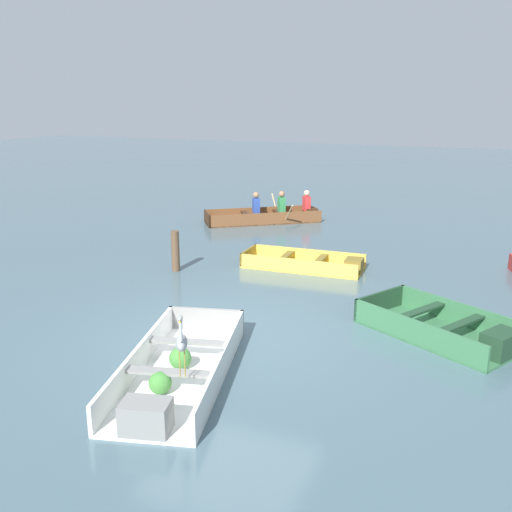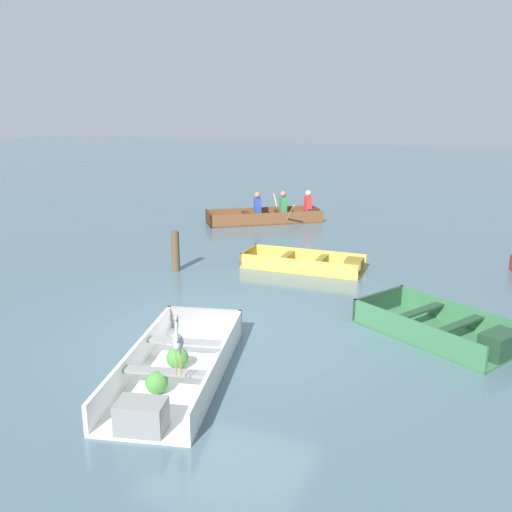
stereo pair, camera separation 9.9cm
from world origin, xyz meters
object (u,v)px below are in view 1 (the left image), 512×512
Objects in this scene: skiff_green_mid_moored at (446,329)px; heron_on_dinghy at (181,341)px; dinghy_white_foreground at (176,372)px; mooring_post at (175,251)px; rowboat_wooden_brown_with_crew at (270,215)px; skiff_yellow_near_moored at (308,264)px.

heron_on_dinghy reaches higher than skiff_green_mid_moored.
dinghy_white_foreground is 3.77× the size of mooring_post.
skiff_green_mid_moored is at bearing 52.44° from heron_on_dinghy.
dinghy_white_foreground is at bearing -136.26° from skiff_green_mid_moored.
rowboat_wooden_brown_with_crew is (-5.88, 7.01, 0.07)m from skiff_green_mid_moored.
heron_on_dinghy is (0.54, -6.17, 0.75)m from skiff_yellow_near_moored.
skiff_yellow_near_moored is 6.24m from heron_on_dinghy.
mooring_post reaches higher than dinghy_white_foreground.
rowboat_wooden_brown_with_crew is 10.96m from heron_on_dinghy.
skiff_yellow_near_moored is 5.06m from rowboat_wooden_brown_with_crew.
heron_on_dinghy is (3.23, -10.46, 0.65)m from rowboat_wooden_brown_with_crew.
heron_on_dinghy is at bearing -85.01° from skiff_yellow_near_moored.
skiff_yellow_near_moored is (-0.12, 5.66, -0.03)m from dinghy_white_foreground.
heron_on_dinghy reaches higher than mooring_post.
dinghy_white_foreground is at bearing -58.22° from mooring_post.
rowboat_wooden_brown_with_crew is 3.96× the size of heron_on_dinghy.
dinghy_white_foreground reaches higher than skiff_yellow_near_moored.
skiff_yellow_near_moored is at bearing 139.50° from skiff_green_mid_moored.
dinghy_white_foreground is 5.66m from skiff_yellow_near_moored.
mooring_post is at bearing 166.27° from skiff_green_mid_moored.
skiff_yellow_near_moored is 0.80× the size of rowboat_wooden_brown_with_crew.
mooring_post reaches higher than skiff_green_mid_moored.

